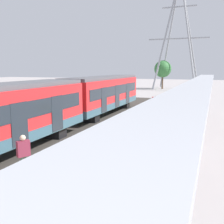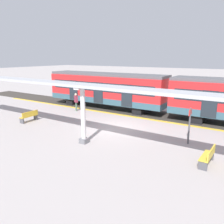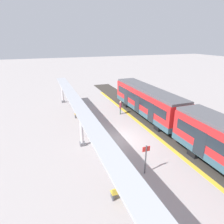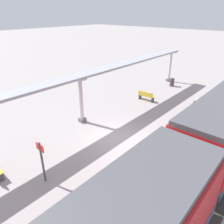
% 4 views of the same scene
% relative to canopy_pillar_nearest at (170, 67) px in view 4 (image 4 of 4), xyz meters
% --- Properties ---
extents(ground_plane, '(176.00, 176.00, 0.00)m').
position_rel_canopy_pillar_nearest_xyz_m(ground_plane, '(-3.40, 13.42, -1.73)').
color(ground_plane, '#A29A98').
extents(tactile_edge_strip, '(0.41, 34.18, 0.01)m').
position_rel_canopy_pillar_nearest_xyz_m(tactile_edge_strip, '(-7.05, 13.42, -1.73)').
color(tactile_edge_strip, gold).
rests_on(tactile_edge_strip, ground).
extents(trackbed, '(3.20, 46.18, 0.01)m').
position_rel_canopy_pillar_nearest_xyz_m(trackbed, '(-8.85, 13.42, -1.73)').
color(trackbed, '#38332D').
rests_on(trackbed, ground).
extents(canopy_pillar_nearest, '(1.10, 0.44, 3.41)m').
position_rel_canopy_pillar_nearest_xyz_m(canopy_pillar_nearest, '(0.00, 0.00, 0.00)').
color(canopy_pillar_nearest, slate).
rests_on(canopy_pillar_nearest, ground).
extents(canopy_pillar_second, '(1.10, 0.44, 3.41)m').
position_rel_canopy_pillar_nearest_xyz_m(canopy_pillar_second, '(0.00, 13.37, 0.00)').
color(canopy_pillar_second, slate).
rests_on(canopy_pillar_second, ground).
extents(canopy_beam, '(1.20, 27.72, 0.16)m').
position_rel_canopy_pillar_nearest_xyz_m(canopy_beam, '(0.00, 13.46, 1.76)').
color(canopy_beam, '#A8AAB2').
rests_on(canopy_beam, canopy_pillar_nearest).
extents(bench_mid_platform, '(1.51, 0.46, 0.86)m').
position_rel_canopy_pillar_nearest_xyz_m(bench_mid_platform, '(-1.26, 6.76, -1.29)').
color(bench_mid_platform, gold).
rests_on(bench_mid_platform, ground).
extents(trash_bin, '(0.48, 0.48, 0.86)m').
position_rel_canopy_pillar_nearest_xyz_m(trash_bin, '(-1.10, 1.34, -1.30)').
color(trash_bin, '#4F4143').
rests_on(trash_bin, ground).
extents(platform_info_sign, '(0.56, 0.10, 2.20)m').
position_rel_canopy_pillar_nearest_xyz_m(platform_info_sign, '(-3.27, 18.69, -0.41)').
color(platform_info_sign, '#4C4C51').
rests_on(platform_info_sign, ground).
extents(passenger_waiting_near_edge, '(0.43, 0.53, 1.69)m').
position_rel_canopy_pillar_nearest_xyz_m(passenger_waiting_near_edge, '(-6.09, 7.44, -0.68)').
color(passenger_waiting_near_edge, '#46614B').
rests_on(passenger_waiting_near_edge, ground).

